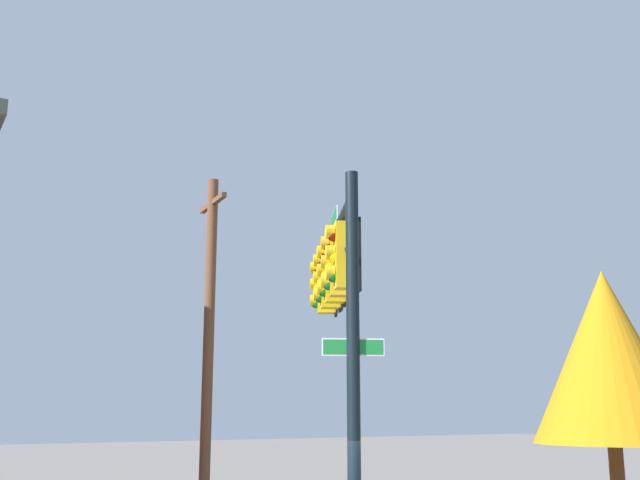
% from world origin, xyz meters
% --- Properties ---
extents(signal_pole_assembly, '(4.38, 2.41, 6.58)m').
position_xyz_m(signal_pole_assembly, '(1.77, -0.76, 4.96)').
color(signal_pole_assembly, black).
rests_on(signal_pole_assembly, ground_plane).
extents(utility_pole, '(1.80, 0.26, 8.54)m').
position_xyz_m(utility_pole, '(7.63, -0.63, 4.43)').
color(utility_pole, brown).
rests_on(utility_pole, ground_plane).
extents(tree_mid, '(4.17, 4.17, 6.67)m').
position_xyz_m(tree_mid, '(4.68, -10.94, 4.34)').
color(tree_mid, brown).
rests_on(tree_mid, ground_plane).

